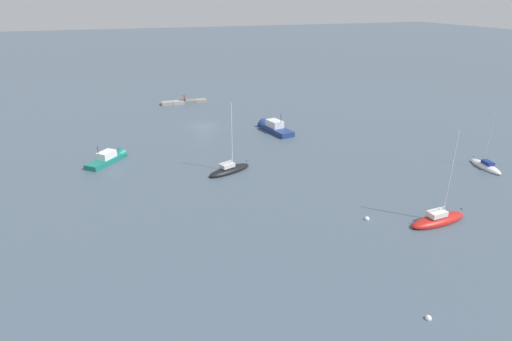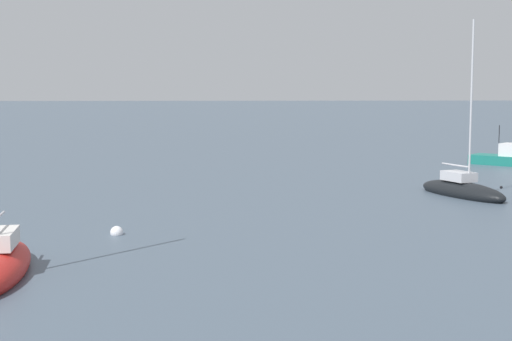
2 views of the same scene
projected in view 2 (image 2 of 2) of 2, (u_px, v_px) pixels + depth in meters
The scene contains 2 objects.
sailboat_black_mid at pixel (462, 190), 42.06m from camera, with size 6.70×4.11×9.70m.
mooring_buoy_far at pixel (117, 232), 31.22m from camera, with size 0.52×0.52×0.52m.
Camera 2 is at (-39.69, 35.35, 5.99)m, focal length 54.72 mm.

